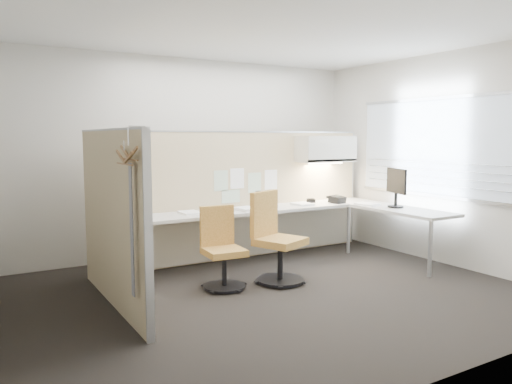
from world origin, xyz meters
TOP-DOWN VIEW (x-y plane):
  - floor at (0.00, 0.00)m, footprint 5.50×4.50m
  - ceiling at (0.00, 0.00)m, footprint 5.50×4.50m
  - wall_back at (0.00, 2.25)m, footprint 5.50×0.02m
  - wall_front at (0.00, -2.25)m, footprint 5.50×0.02m
  - wall_right at (2.75, 0.00)m, footprint 0.02×4.50m
  - window_pane at (2.73, 0.00)m, footprint 0.01×2.80m
  - partition_back at (0.55, 1.60)m, footprint 4.10×0.06m
  - partition_left at (-1.50, 0.50)m, footprint 0.06×2.20m
  - desk at (0.93, 1.13)m, footprint 4.00×2.07m
  - overhead_bin at (1.90, 1.39)m, footprint 0.90×0.36m
  - task_light_strip at (1.90, 1.39)m, footprint 0.60×0.06m
  - pinned_papers at (0.63, 1.57)m, footprint 1.01×0.00m
  - poster at (-1.05, 1.57)m, footprint 0.28×0.00m
  - chair_left at (-0.30, 0.47)m, footprint 0.48×0.48m
  - chair_right at (0.33, 0.34)m, footprint 0.63×0.65m
  - monitor at (2.30, 0.36)m, footprint 0.21×0.49m
  - phone at (1.92, 1.14)m, footprint 0.25×0.23m
  - stapler at (1.61, 1.36)m, footprint 0.14×0.05m
  - tape_dispenser at (1.63, 1.39)m, footprint 0.11×0.07m
  - coat_hook at (-1.58, -0.36)m, footprint 0.18×0.48m
  - paper_stack_0 at (-0.99, 1.23)m, footprint 0.24×0.31m
  - paper_stack_1 at (-0.31, 1.33)m, footprint 0.23×0.30m
  - paper_stack_2 at (0.42, 1.16)m, footprint 0.25×0.32m
  - paper_stack_3 at (0.80, 1.31)m, footprint 0.24×0.31m
  - paper_stack_4 at (1.37, 1.23)m, footprint 0.24×0.31m
  - paper_stack_5 at (2.15, 0.76)m, footprint 0.30×0.35m

SIDE VIEW (x-z plane):
  - floor at x=0.00m, z-range -0.01..0.00m
  - chair_left at x=-0.30m, z-range -0.03..0.87m
  - chair_right at x=0.33m, z-range -0.03..1.01m
  - desk at x=0.93m, z-range 0.24..0.97m
  - paper_stack_3 at x=0.80m, z-range 0.73..0.74m
  - paper_stack_1 at x=-0.31m, z-range 0.73..0.75m
  - paper_stack_0 at x=-0.99m, z-range 0.73..0.75m
  - paper_stack_5 at x=2.15m, z-range 0.73..0.75m
  - paper_stack_4 at x=1.37m, z-range 0.73..0.76m
  - paper_stack_2 at x=0.42m, z-range 0.73..0.77m
  - stapler at x=1.61m, z-range 0.73..0.78m
  - tape_dispenser at x=1.63m, z-range 0.73..0.79m
  - phone at x=1.92m, z-range 0.72..0.84m
  - partition_back at x=0.55m, z-range 0.00..1.75m
  - partition_left at x=-1.50m, z-range 0.00..1.75m
  - pinned_papers at x=0.63m, z-range 0.80..1.27m
  - monitor at x=2.30m, z-range 0.77..1.30m
  - task_light_strip at x=1.90m, z-range 1.29..1.31m
  - wall_back at x=0.00m, z-range 0.00..2.80m
  - wall_front at x=0.00m, z-range 0.00..2.80m
  - wall_right at x=2.75m, z-range 0.00..2.80m
  - coat_hook at x=-1.58m, z-range 0.70..2.12m
  - poster at x=-1.05m, z-range 1.24..1.59m
  - overhead_bin at x=1.90m, z-range 1.32..1.70m
  - window_pane at x=2.73m, z-range 0.90..2.20m
  - ceiling at x=0.00m, z-range 2.80..2.81m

